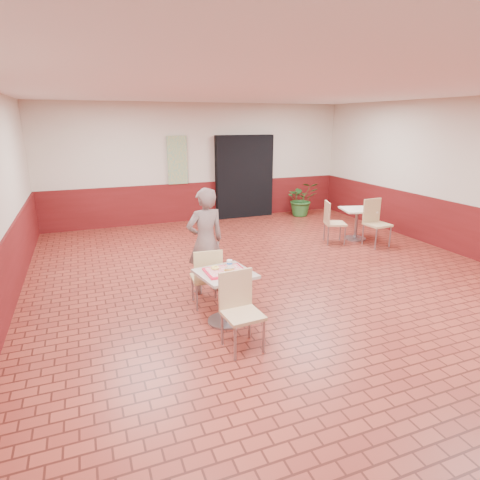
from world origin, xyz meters
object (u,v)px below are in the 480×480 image
object	(u,v)px
main_table	(225,289)
second_table	(357,219)
long_john_donut	(229,269)
serving_tray	(225,271)
ring_donut	(215,268)
chair_main_front	(240,306)
customer	(206,241)
potted_plant	(302,199)
chair_second_left	(332,220)
chair_main_back	(207,275)
chair_second_front	(375,220)
paper_cup	(230,263)

from	to	relation	value
main_table	second_table	distance (m)	4.78
second_table	main_table	bearing A→B (deg)	-147.07
long_john_donut	second_table	bearing A→B (deg)	33.55
serving_tray	ring_donut	distance (m)	0.14
chair_main_front	customer	size ratio (longest dim) A/B	0.56
potted_plant	chair_second_left	bearing A→B (deg)	-105.47
chair_main_back	second_table	size ratio (longest dim) A/B	1.26
second_table	serving_tray	bearing A→B (deg)	-147.07
long_john_donut	chair_second_front	distance (m)	4.59
paper_cup	chair_second_left	size ratio (longest dim) A/B	0.10
chair_main_back	paper_cup	world-z (taller)	chair_main_back
customer	long_john_donut	distance (m)	1.07
main_table	serving_tray	bearing A→B (deg)	0.00
paper_cup	potted_plant	size ratio (longest dim) A/B	0.10
ring_donut	chair_second_left	world-z (taller)	chair_second_left
chair_main_back	ring_donut	xyz separation A→B (m)	(-0.02, -0.44, 0.26)
customer	ring_donut	distance (m)	0.96
chair_main_front	main_table	bearing A→B (deg)	82.14
ring_donut	chair_second_front	bearing A→B (deg)	25.59
serving_tray	second_table	world-z (taller)	serving_tray
chair_main_back	paper_cup	bearing A→B (deg)	118.12
ring_donut	chair_main_front	bearing A→B (deg)	-84.32
chair_main_front	chair_main_back	xyz separation A→B (m)	(-0.05, 1.14, -0.02)
long_john_donut	second_table	world-z (taller)	long_john_donut
customer	chair_second_left	size ratio (longest dim) A/B	1.80
customer	chair_second_front	xyz separation A→B (m)	(4.05, 1.07, -0.27)
chair_main_front	chair_second_left	xyz separation A→B (m)	(3.37, 3.17, -0.00)
main_table	chair_second_left	size ratio (longest dim) A/B	0.77
chair_main_back	ring_donut	bearing A→B (deg)	92.45
ring_donut	potted_plant	size ratio (longest dim) A/B	0.12
chair_second_front	paper_cup	bearing A→B (deg)	-157.08
serving_tray	second_table	size ratio (longest dim) A/B	0.73
chair_main_back	chair_second_left	size ratio (longest dim) A/B	0.96
potted_plant	second_table	bearing A→B (deg)	-90.28
main_table	long_john_donut	xyz separation A→B (m)	(0.04, -0.03, 0.28)
long_john_donut	potted_plant	size ratio (longest dim) A/B	0.14
chair_main_front	second_table	xyz separation A→B (m)	(4.05, 3.21, -0.04)
customer	ring_donut	size ratio (longest dim) A/B	14.53
serving_tray	customer	bearing A→B (deg)	87.29
ring_donut	chair_second_front	world-z (taller)	chair_second_front
chair_second_left	chair_main_back	bearing A→B (deg)	140.08
ring_donut	potted_plant	bearing A→B (deg)	50.33
chair_main_back	chair_second_front	xyz separation A→B (m)	(4.18, 1.57, 0.06)
chair_second_front	main_table	bearing A→B (deg)	-156.56
chair_main_front	chair_second_front	distance (m)	4.94
long_john_donut	chair_second_front	world-z (taller)	chair_second_front
chair_main_front	paper_cup	bearing A→B (deg)	75.01
second_table	chair_main_back	bearing A→B (deg)	-153.16
chair_main_front	potted_plant	distance (m)	6.98
paper_cup	long_john_donut	bearing A→B (deg)	-112.77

